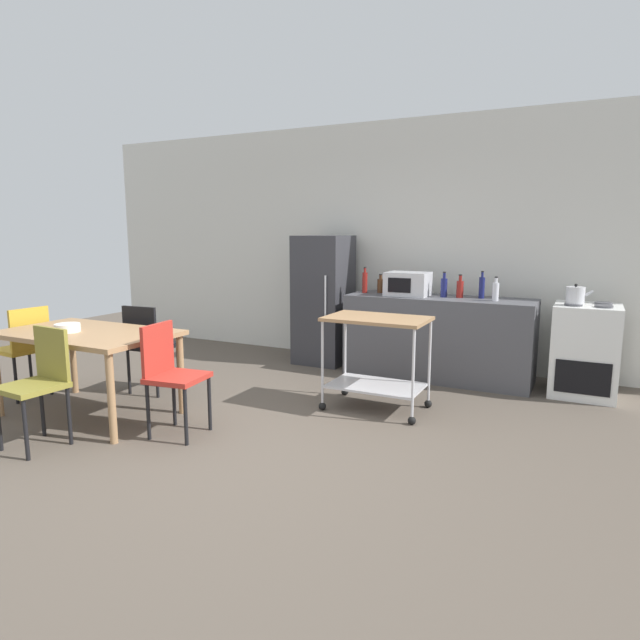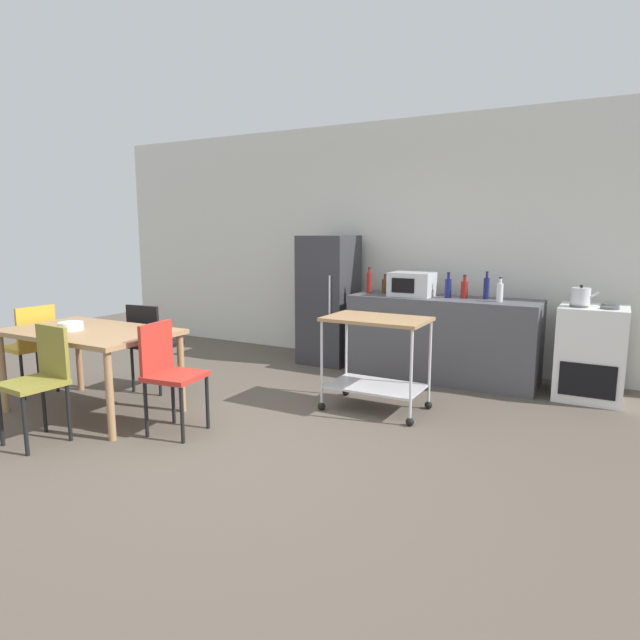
% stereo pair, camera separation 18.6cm
% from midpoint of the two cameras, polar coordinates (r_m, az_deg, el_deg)
% --- Properties ---
extents(ground_plane, '(12.00, 12.00, 0.00)m').
position_cam_midpoint_polar(ground_plane, '(4.29, -8.57, -12.77)').
color(ground_plane, brown).
extents(back_wall, '(8.40, 0.12, 2.90)m').
position_cam_midpoint_polar(back_wall, '(6.80, 7.87, 7.96)').
color(back_wall, silver).
rests_on(back_wall, ground_plane).
extents(kitchen_counter, '(2.00, 0.64, 0.90)m').
position_cam_midpoint_polar(kitchen_counter, '(6.06, 13.56, -1.92)').
color(kitchen_counter, '#4C4C51').
rests_on(kitchen_counter, ground_plane).
extents(dining_table, '(1.50, 0.90, 0.75)m').
position_cam_midpoint_polar(dining_table, '(5.16, -22.10, -1.82)').
color(dining_table, '#A37A51').
rests_on(dining_table, ground_plane).
extents(chair_mustard, '(0.43, 0.43, 0.89)m').
position_cam_midpoint_polar(chair_mustard, '(6.00, -27.27, -2.17)').
color(chair_mustard, gold).
rests_on(chair_mustard, ground_plane).
extents(chair_black, '(0.44, 0.44, 0.89)m').
position_cam_midpoint_polar(chair_black, '(5.66, -16.38, -2.12)').
color(chair_black, black).
rests_on(chair_black, ground_plane).
extents(chair_olive, '(0.43, 0.43, 0.89)m').
position_cam_midpoint_polar(chair_olive, '(4.63, -26.32, -5.28)').
color(chair_olive, olive).
rests_on(chair_olive, ground_plane).
extents(chair_red, '(0.44, 0.44, 0.89)m').
position_cam_midpoint_polar(chair_red, '(4.48, -14.44, -5.06)').
color(chair_red, '#B72D23').
rests_on(chair_red, ground_plane).
extents(stove_oven, '(0.60, 0.61, 0.92)m').
position_cam_midpoint_polar(stove_oven, '(5.88, 27.38, -3.06)').
color(stove_oven, white).
rests_on(stove_oven, ground_plane).
extents(refrigerator, '(0.60, 0.63, 1.55)m').
position_cam_midpoint_polar(refrigerator, '(6.62, 1.72, 2.14)').
color(refrigerator, '#333338').
rests_on(refrigerator, ground_plane).
extents(kitchen_cart, '(0.91, 0.57, 0.85)m').
position_cam_midpoint_polar(kitchen_cart, '(4.89, 7.01, -2.95)').
color(kitchen_cart, '#A37A51').
rests_on(kitchen_cart, ground_plane).
extents(bottle_wine, '(0.06, 0.06, 0.30)m').
position_cam_midpoint_polar(bottle_wine, '(6.25, 6.05, 3.97)').
color(bottle_wine, maroon).
rests_on(bottle_wine, kitchen_counter).
extents(bottle_olive_oil, '(0.07, 0.07, 0.22)m').
position_cam_midpoint_polar(bottle_olive_oil, '(6.29, 7.69, 3.62)').
color(bottle_olive_oil, '#4C2D19').
rests_on(bottle_olive_oil, kitchen_counter).
extents(microwave, '(0.46, 0.35, 0.26)m').
position_cam_midpoint_polar(microwave, '(6.03, 10.50, 3.71)').
color(microwave, silver).
rests_on(microwave, kitchen_counter).
extents(bottle_sparkling_water, '(0.07, 0.07, 0.27)m').
position_cam_midpoint_polar(bottle_sparkling_water, '(5.97, 14.19, 3.33)').
color(bottle_sparkling_water, navy).
rests_on(bottle_sparkling_water, kitchen_counter).
extents(bottle_vinegar, '(0.07, 0.07, 0.25)m').
position_cam_midpoint_polar(bottle_vinegar, '(5.97, 15.79, 3.15)').
color(bottle_vinegar, maroon).
rests_on(bottle_vinegar, kitchen_counter).
extents(bottle_hot_sauce, '(0.06, 0.06, 0.29)m').
position_cam_midpoint_polar(bottle_hot_sauce, '(5.96, 17.95, 3.25)').
color(bottle_hot_sauce, navy).
rests_on(bottle_hot_sauce, kitchen_counter).
extents(bottle_sesame_oil, '(0.07, 0.07, 0.25)m').
position_cam_midpoint_polar(bottle_sesame_oil, '(5.79, 19.25, 2.82)').
color(bottle_sesame_oil, silver).
rests_on(bottle_sesame_oil, kitchen_counter).
extents(fruit_bowl, '(0.21, 0.21, 0.07)m').
position_cam_midpoint_polar(fruit_bowl, '(5.18, -23.81, -0.59)').
color(fruit_bowl, white).
rests_on(fruit_bowl, dining_table).
extents(kettle, '(0.24, 0.17, 0.19)m').
position_cam_midpoint_polar(kettle, '(5.70, 26.57, 2.24)').
color(kettle, silver).
rests_on(kettle, stove_oven).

